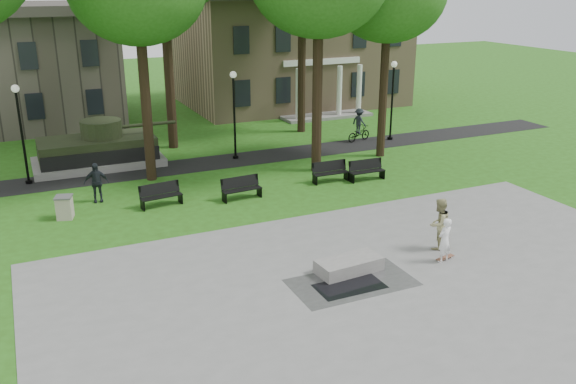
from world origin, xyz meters
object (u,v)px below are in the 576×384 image
(cyclist, at_px, (359,128))
(trash_bin, at_px, (65,207))
(friend_watching, at_px, (439,224))
(concrete_block, at_px, (349,265))
(park_bench_0, at_px, (161,194))
(skateboarder, at_px, (445,240))

(cyclist, relative_size, trash_bin, 2.08)
(friend_watching, bearing_deg, trash_bin, -52.54)
(concrete_block, xyz_separation_m, trash_bin, (-8.12, 9.01, 0.24))
(park_bench_0, bearing_deg, cyclist, 17.35)
(friend_watching, bearing_deg, concrete_block, -12.10)
(concrete_block, height_order, park_bench_0, park_bench_0)
(skateboarder, distance_m, cyclist, 16.78)
(skateboarder, bearing_deg, friend_watching, -130.27)
(park_bench_0, bearing_deg, skateboarder, -58.77)
(concrete_block, xyz_separation_m, cyclist, (9.30, 15.01, 0.57))
(concrete_block, height_order, skateboarder, skateboarder)
(concrete_block, bearing_deg, cyclist, 58.21)
(concrete_block, relative_size, friend_watching, 1.16)
(skateboarder, bearing_deg, park_bench_0, -65.08)
(friend_watching, xyz_separation_m, trash_bin, (-11.96, 8.72, -0.48))
(friend_watching, distance_m, park_bench_0, 11.76)
(skateboarder, xyz_separation_m, friend_watching, (0.49, 0.98, 0.15))
(concrete_block, relative_size, skateboarder, 1.38)
(skateboarder, xyz_separation_m, trash_bin, (-11.47, 9.70, -0.33))
(cyclist, distance_m, trash_bin, 18.43)
(park_bench_0, height_order, trash_bin, park_bench_0)
(park_bench_0, relative_size, trash_bin, 1.92)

